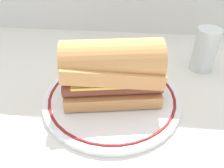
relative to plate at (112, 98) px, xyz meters
name	(u,v)px	position (x,y,z in m)	size (l,w,h in m)	color
ground_plane	(102,97)	(-0.02, 0.01, -0.01)	(1.50, 1.50, 0.00)	silver
plate	(112,98)	(0.00, 0.00, 0.00)	(0.30, 0.30, 0.01)	white
sausage_sandwich	(112,70)	(0.00, 0.00, 0.07)	(0.21, 0.13, 0.13)	tan
drinking_glass	(204,52)	(0.22, 0.15, 0.04)	(0.06, 0.06, 0.11)	silver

